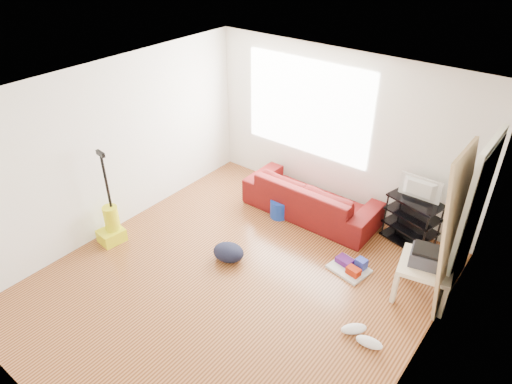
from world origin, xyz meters
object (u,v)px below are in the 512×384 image
Objects in this scene: tv_stand at (412,221)px; cleaning_tray at (351,267)px; side_table at (425,269)px; vacuum at (111,225)px; backpack at (229,259)px; bucket at (279,216)px; sofa at (310,214)px.

tv_stand is 1.17m from cleaning_tray.
side_table is 0.51× the size of vacuum.
vacuum reaches higher than tv_stand.
cleaning_tray is at bearing -171.88° from side_table.
tv_stand reaches higher than side_table.
backpack is at bearing -157.57° from side_table.
tv_stand is 1.99m from bucket.
vacuum is at bearing -156.99° from side_table.
side_table is (0.54, -0.94, 0.05)m from tv_stand.
cleaning_tray is at bearing -94.25° from tv_stand.
cleaning_tray is (1.14, -0.80, 0.05)m from sofa.
vacuum is at bearing 50.92° from sofa.
vacuum is (-3.05, -1.55, 0.21)m from cleaning_tray.
cleaning_tray is (1.49, -0.44, 0.05)m from bucket.
side_table reaches higher than cleaning_tray.
backpack is at bearing -118.93° from tv_stand.
cleaning_tray is at bearing 17.36° from backpack.
bucket is at bearing 172.66° from side_table.
bucket is 1.27m from backpack.
vacuum is (-3.41, -2.62, -0.11)m from tv_stand.
bucket reaches higher than backpack.
side_table is at bearing -45.80° from tv_stand.
sofa is 1.49× the size of vacuum.
cleaning_tray is 0.39× the size of vacuum.
sofa is at bearing 46.27° from bucket.
tv_stand is at bearing 44.50° from vacuum.
tv_stand is 1.83× the size of backpack.
tv_stand is at bearing 18.91° from bucket.
backpack is (0.05, -1.27, 0.00)m from bucket.
side_table is at bearing 161.78° from sofa.
side_table is 2.57m from backpack.
cleaning_tray is at bearing 33.91° from vacuum.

